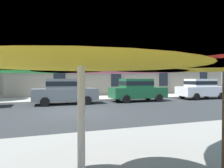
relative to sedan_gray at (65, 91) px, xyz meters
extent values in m
plane|color=#2D3033|center=(0.05, -3.70, -0.95)|extent=(120.00, 120.00, 0.00)
cube|color=#B2ADA3|center=(0.05, 3.10, -0.89)|extent=(56.00, 3.60, 0.12)
cube|color=gray|center=(0.05, 11.30, 8.65)|extent=(40.06, 12.00, 19.20)
cube|color=beige|center=(0.05, 5.26, 2.25)|extent=(39.26, 0.08, 0.36)
cube|color=beige|center=(0.05, 5.26, 5.45)|extent=(39.26, 0.08, 0.36)
cube|color=black|center=(11.50, 5.27, 9.05)|extent=(1.10, 0.06, 18.00)
cube|color=black|center=(17.22, 5.27, 9.05)|extent=(1.10, 0.06, 18.00)
cube|color=slate|center=(0.05, 0.00, -0.25)|extent=(4.40, 1.76, 0.80)
cube|color=slate|center=(-0.10, 0.00, 0.49)|extent=(2.30, 1.55, 0.68)
cube|color=black|center=(-0.10, 0.00, 0.49)|extent=(2.32, 1.57, 0.32)
cylinder|color=black|center=(1.42, 0.88, -0.65)|extent=(0.60, 0.22, 0.60)
cylinder|color=black|center=(1.42, -0.88, -0.65)|extent=(0.60, 0.22, 0.60)
cylinder|color=black|center=(-1.31, 0.88, -0.65)|extent=(0.60, 0.22, 0.60)
cylinder|color=black|center=(-1.31, -0.88, -0.65)|extent=(0.60, 0.22, 0.60)
cube|color=#195933|center=(5.67, 0.00, -0.25)|extent=(4.40, 1.76, 0.80)
cube|color=#195933|center=(5.52, 0.00, 0.49)|extent=(2.30, 1.55, 0.68)
cube|color=black|center=(5.52, 0.00, 0.49)|extent=(2.32, 1.57, 0.32)
cylinder|color=black|center=(7.03, 0.88, -0.65)|extent=(0.60, 0.22, 0.60)
cylinder|color=black|center=(7.03, -0.88, -0.65)|extent=(0.60, 0.22, 0.60)
cylinder|color=black|center=(4.31, 0.88, -0.65)|extent=(0.60, 0.22, 0.60)
cylinder|color=black|center=(4.31, -0.88, -0.65)|extent=(0.60, 0.22, 0.60)
cube|color=silver|center=(11.98, 0.00, -0.25)|extent=(4.40, 1.76, 0.80)
cube|color=silver|center=(11.83, 0.00, 0.49)|extent=(2.30, 1.55, 0.68)
cube|color=black|center=(11.83, 0.00, 0.49)|extent=(2.32, 1.57, 0.32)
cylinder|color=black|center=(13.34, 0.88, -0.65)|extent=(0.60, 0.22, 0.60)
cylinder|color=black|center=(13.34, -0.88, -0.65)|extent=(0.60, 0.22, 0.60)
cylinder|color=black|center=(10.61, 0.88, -0.65)|extent=(0.60, 0.22, 0.60)
cylinder|color=black|center=(10.61, -0.88, -0.65)|extent=(0.60, 0.22, 0.60)
cylinder|color=silver|center=(-1.11, -12.70, 0.20)|extent=(0.06, 0.06, 2.29)
cone|color=yellow|center=(0.00, -12.70, 1.11)|extent=(1.95, 1.95, 0.47)
cone|color=#E5668C|center=(-0.55, -11.74, 1.11)|extent=(1.95, 1.95, 0.47)
cone|color=green|center=(-1.67, -11.74, 1.11)|extent=(1.95, 1.95, 0.47)
cone|color=yellow|center=(-1.11, -12.70, 1.15)|extent=(1.87, 1.87, 0.55)
camera|label=1|loc=(-1.38, -14.23, 0.77)|focal=32.01mm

